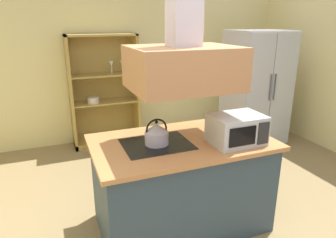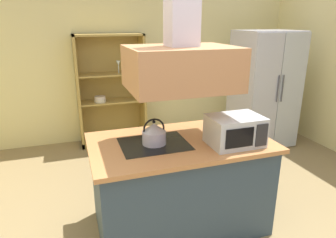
# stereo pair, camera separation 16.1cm
# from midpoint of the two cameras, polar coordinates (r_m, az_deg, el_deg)

# --- Properties ---
(wall_back) EXTENTS (6.00, 0.12, 2.70)m
(wall_back) POSITION_cam_midpoint_polar(r_m,az_deg,el_deg) (5.15, -10.71, 11.14)
(wall_back) COLOR beige
(wall_back) RESTS_ON ground
(kitchen_island) EXTENTS (1.65, 0.97, 0.90)m
(kitchen_island) POSITION_cam_midpoint_polar(r_m,az_deg,el_deg) (2.98, 0.95, -12.03)
(kitchen_island) COLOR #304151
(kitchen_island) RESTS_ON ground
(range_hood) EXTENTS (0.90, 0.70, 1.31)m
(range_hood) POSITION_cam_midpoint_polar(r_m,az_deg,el_deg) (2.59, 1.10, 12.43)
(range_hood) COLOR #B2784C
(refrigerator) EXTENTS (0.90, 0.78, 1.81)m
(refrigerator) POSITION_cam_midpoint_polar(r_m,az_deg,el_deg) (5.10, 15.38, 5.66)
(refrigerator) COLOR #BAB7C2
(refrigerator) RESTS_ON ground
(dish_cabinet) EXTENTS (1.07, 0.40, 1.76)m
(dish_cabinet) POSITION_cam_midpoint_polar(r_m,az_deg,el_deg) (5.00, -12.85, 4.06)
(dish_cabinet) COLOR #A98A40
(dish_cabinet) RESTS_ON ground
(kettle) EXTENTS (0.21, 0.21, 0.24)m
(kettle) POSITION_cam_midpoint_polar(r_m,az_deg,el_deg) (2.67, -3.90, -2.81)
(kettle) COLOR #B6B0C6
(kettle) RESTS_ON kitchen_island
(cutting_board) EXTENTS (0.35, 0.25, 0.02)m
(cutting_board) POSITION_cam_midpoint_polar(r_m,az_deg,el_deg) (3.11, 9.86, -1.72)
(cutting_board) COLOR tan
(cutting_board) RESTS_ON kitchen_island
(microwave) EXTENTS (0.46, 0.35, 0.26)m
(microwave) POSITION_cam_midpoint_polar(r_m,az_deg,el_deg) (2.74, 11.19, -1.91)
(microwave) COLOR #B7BABF
(microwave) RESTS_ON kitchen_island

